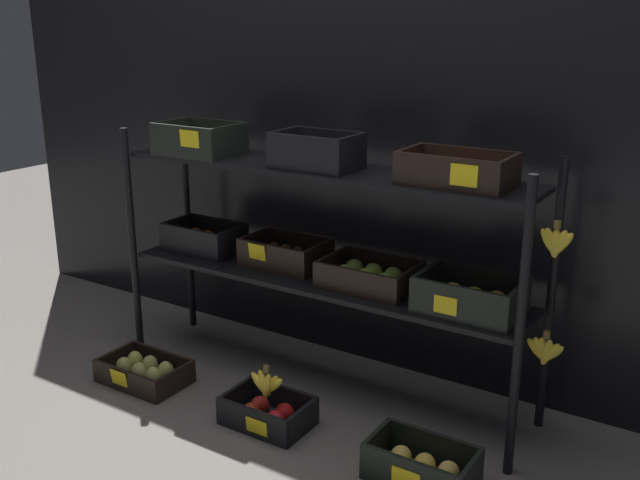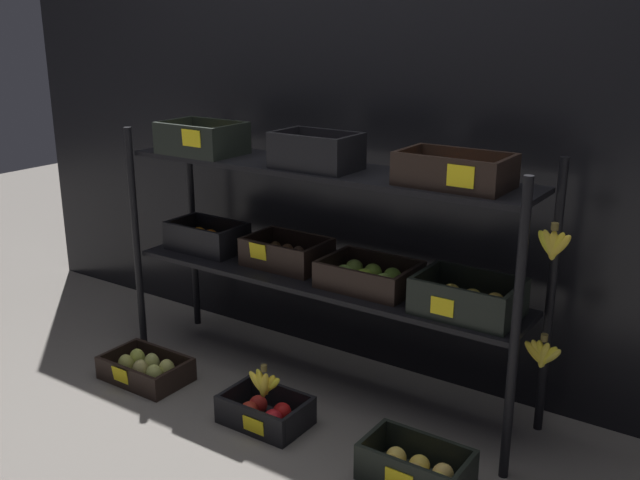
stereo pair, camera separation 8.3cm
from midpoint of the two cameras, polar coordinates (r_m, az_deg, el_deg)
name	(u,v)px [view 2 (the right image)]	position (r m, az deg, el deg)	size (l,w,h in m)	color
ground_plane	(320,384)	(3.11, 0.78, -11.26)	(10.00, 10.00, 0.00)	#605B56
storefront_wall	(371,121)	(3.09, 4.79, 9.33)	(4.14, 0.12, 2.13)	black
display_rack	(324,229)	(2.84, 1.17, 0.84)	(1.87, 0.39, 1.07)	black
crate_ground_pear	(146,369)	(3.20, -12.80, -9.87)	(0.36, 0.24, 0.10)	black
crate_ground_apple_red	(266,412)	(2.83, -3.43, -13.38)	(0.32, 0.22, 0.11)	black
crate_ground_apple_gold	(416,469)	(2.53, 8.50, -17.39)	(0.36, 0.21, 0.13)	black
banana_bunch_loose	(264,383)	(2.76, -3.53, -11.20)	(0.15, 0.05, 0.13)	brown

